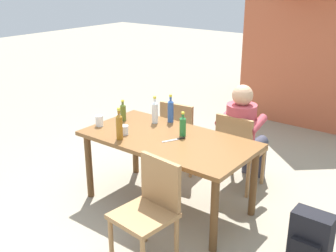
# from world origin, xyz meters

# --- Properties ---
(ground_plane) EXTENTS (24.00, 24.00, 0.00)m
(ground_plane) POSITION_xyz_m (0.00, 0.00, 0.00)
(ground_plane) COLOR gray
(dining_table) EXTENTS (1.69, 0.89, 0.75)m
(dining_table) POSITION_xyz_m (0.00, 0.00, 0.66)
(dining_table) COLOR brown
(dining_table) RESTS_ON ground_plane
(chair_far_right) EXTENTS (0.45, 0.45, 0.87)m
(chair_far_right) POSITION_xyz_m (0.38, 0.74, 0.49)
(chair_far_right) COLOR #A37547
(chair_far_right) RESTS_ON ground_plane
(chair_near_right) EXTENTS (0.48, 0.48, 0.87)m
(chair_near_right) POSITION_xyz_m (0.39, -0.74, 0.49)
(chair_near_right) COLOR #A37547
(chair_near_right) RESTS_ON ground_plane
(chair_far_left) EXTENTS (0.49, 0.49, 0.87)m
(chair_far_left) POSITION_xyz_m (-0.37, 0.74, 0.49)
(chair_far_left) COLOR #A37547
(chair_far_left) RESTS_ON ground_plane
(person_in_white_shirt) EXTENTS (0.47, 0.61, 1.18)m
(person_in_white_shirt) POSITION_xyz_m (0.38, 0.85, 0.66)
(person_in_white_shirt) COLOR #B7424C
(person_in_white_shirt) RESTS_ON ground_plane
(bottle_green) EXTENTS (0.06, 0.06, 0.25)m
(bottle_green) POSITION_xyz_m (0.08, 0.13, 0.86)
(bottle_green) COLOR #287A38
(bottle_green) RESTS_ON dining_table
(bottle_clear) EXTENTS (0.06, 0.06, 0.29)m
(bottle_clear) POSITION_xyz_m (-0.37, 0.25, 0.88)
(bottle_clear) COLOR white
(bottle_clear) RESTS_ON dining_table
(bottle_blue) EXTENTS (0.06, 0.06, 0.31)m
(bottle_blue) POSITION_xyz_m (-0.25, 0.38, 0.88)
(bottle_blue) COLOR #2D56A3
(bottle_blue) RESTS_ON dining_table
(bottle_olive) EXTENTS (0.06, 0.06, 0.23)m
(bottle_olive) POSITION_xyz_m (-0.69, 0.10, 0.85)
(bottle_olive) COLOR #566623
(bottle_olive) RESTS_ON dining_table
(bottle_amber) EXTENTS (0.06, 0.06, 0.32)m
(bottle_amber) POSITION_xyz_m (-0.34, -0.32, 0.89)
(bottle_amber) COLOR #996019
(bottle_amber) RESTS_ON dining_table
(cup_white) EXTENTS (0.08, 0.08, 0.11)m
(cup_white) POSITION_xyz_m (-0.77, -0.18, 0.81)
(cup_white) COLOR white
(cup_white) RESTS_ON dining_table
(cup_glass) EXTENTS (0.08, 0.08, 0.09)m
(cup_glass) POSITION_xyz_m (-0.40, -0.20, 0.80)
(cup_glass) COLOR silver
(cup_glass) RESTS_ON dining_table
(table_knife) EXTENTS (0.13, 0.22, 0.01)m
(table_knife) POSITION_xyz_m (0.09, -0.01, 0.76)
(table_knife) COLOR silver
(table_knife) RESTS_ON dining_table
(backpack_by_near_side) EXTENTS (0.33, 0.25, 0.44)m
(backpack_by_near_side) POSITION_xyz_m (1.46, 0.02, 0.21)
(backpack_by_near_side) COLOR black
(backpack_by_near_side) RESTS_ON ground_plane
(brick_kiosk) EXTENTS (2.25, 2.02, 2.60)m
(brick_kiosk) POSITION_xyz_m (0.13, 3.95, 1.37)
(brick_kiosk) COLOR #B25638
(brick_kiosk) RESTS_ON ground_plane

